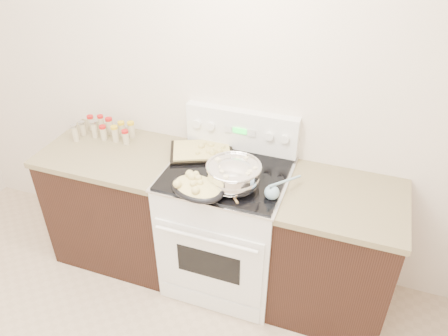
% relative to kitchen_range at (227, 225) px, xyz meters
% --- Properties ---
extents(counter_left, '(0.93, 0.67, 0.92)m').
position_rel_kitchen_range_xyz_m(counter_left, '(-0.83, 0.01, -0.03)').
color(counter_left, black).
rests_on(counter_left, ground).
extents(counter_right, '(0.73, 0.67, 0.92)m').
position_rel_kitchen_range_xyz_m(counter_right, '(0.73, 0.01, -0.03)').
color(counter_right, black).
rests_on(counter_right, ground).
extents(kitchen_range, '(0.78, 0.73, 1.22)m').
position_rel_kitchen_range_xyz_m(kitchen_range, '(0.00, 0.00, 0.00)').
color(kitchen_range, white).
rests_on(kitchen_range, ground).
extents(mixing_bowl, '(0.38, 0.38, 0.19)m').
position_rel_kitchen_range_xyz_m(mixing_bowl, '(0.09, -0.14, 0.53)').
color(mixing_bowl, silver).
rests_on(mixing_bowl, kitchen_range).
extents(roasting_pan, '(0.38, 0.31, 0.11)m').
position_rel_kitchen_range_xyz_m(roasting_pan, '(-0.08, -0.28, 0.50)').
color(roasting_pan, black).
rests_on(roasting_pan, kitchen_range).
extents(baking_sheet, '(0.49, 0.43, 0.06)m').
position_rel_kitchen_range_xyz_m(baking_sheet, '(-0.22, 0.14, 0.47)').
color(baking_sheet, black).
rests_on(baking_sheet, kitchen_range).
extents(wooden_spoon, '(0.19, 0.21, 0.04)m').
position_rel_kitchen_range_xyz_m(wooden_spoon, '(0.03, -0.24, 0.46)').
color(wooden_spoon, '#AD844F').
rests_on(wooden_spoon, kitchen_range).
extents(blue_ladle, '(0.17, 0.27, 0.11)m').
position_rel_kitchen_range_xyz_m(blue_ladle, '(0.34, -0.16, 0.49)').
color(blue_ladle, '#7CA0B9').
rests_on(blue_ladle, kitchen_range).
extents(spice_jars, '(0.40, 0.23, 0.13)m').
position_rel_kitchen_range_xyz_m(spice_jars, '(-0.97, 0.15, 0.49)').
color(spice_jars, '#BFB28C').
rests_on(spice_jars, counter_left).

